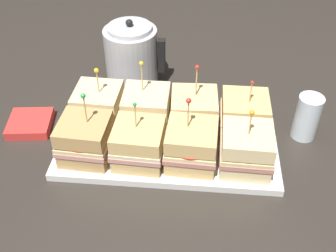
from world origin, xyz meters
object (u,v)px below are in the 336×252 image
Objects in this scene: serving_platter at (168,145)px; sandwich_front_far_right at (246,150)px; drinking_glass at (307,117)px; sandwich_front_center_right at (191,146)px; sandwich_front_center_left at (139,144)px; sandwich_front_far_left at (85,139)px; sandwich_back_far_right at (244,116)px; kettle_steel at (132,55)px; sandwich_back_far_left at (99,107)px; sandwich_back_center_left at (146,110)px; sandwich_back_center_right at (194,113)px; napkin_stack at (30,123)px.

serving_platter is 0.20m from sandwich_front_far_right.
sandwich_front_center_right is at bearing -153.93° from drinking_glass.
sandwich_front_far_left is at bearing 178.87° from sandwich_front_center_left.
sandwich_back_far_right is 0.80× the size of kettle_steel.
sandwich_back_far_left is at bearing 133.58° from sandwich_front_center_left.
kettle_steel reaches higher than serving_platter.
sandwich_front_far_right is at bearing -1.17° from sandwich_front_center_right.
drinking_glass is (0.52, 0.01, -0.01)m from sandwich_back_far_left.
kettle_steel is (-0.13, 0.28, 0.08)m from serving_platter.
sandwich_back_center_left is (0.12, -0.00, -0.00)m from sandwich_back_far_left.
sandwich_front_center_right is 1.10× the size of sandwich_back_far_right.
sandwich_front_far_right reaches higher than sandwich_back_far_right.
kettle_steel is (-0.19, 0.22, 0.02)m from sandwich_back_center_right.
sandwich_front_far_left is 1.09× the size of sandwich_front_center_left.
sandwich_front_far_right is 1.03× the size of sandwich_back_far_right.
sandwich_front_center_right is 0.27m from sandwich_back_far_left.
sandwich_front_center_left is 0.35m from kettle_steel.
kettle_steel reaches higher than sandwich_back_far_left.
kettle_steel reaches higher than drinking_glass.
sandwich_back_far_left reaches higher than sandwich_front_far_right.
sandwich_back_far_right is (0.37, 0.12, -0.00)m from sandwich_front_far_left.
sandwich_front_center_right is at bearing 1.32° from sandwich_front_center_left.
sandwich_back_center_right is 0.28m from drinking_glass.
sandwich_back_far_right is (0.24, 0.12, 0.00)m from sandwich_front_center_left.
serving_platter is at bearing -167.16° from drinking_glass.
sandwich_back_far_left is 1.40× the size of drinking_glass.
drinking_glass is at bearing 41.54° from sandwich_front_far_right.
sandwich_front_far_left is at bearing -135.86° from sandwich_back_center_left.
napkin_stack is at bearing -178.23° from sandwich_back_center_right.
napkin_stack is at bearing -134.92° from kettle_steel.
sandwich_front_far_right is at bearing -11.32° from napkin_stack.
sandwich_front_far_right is 0.27m from sandwich_back_center_left.
sandwich_front_far_left is 0.22m from napkin_stack.
serving_platter is 3.25× the size of sandwich_front_far_right.
serving_platter is 3.18× the size of sandwich_back_far_left.
sandwich_front_center_left is 0.88× the size of sandwich_back_center_right.
sandwich_back_far_right is at bearing 17.88° from sandwich_front_far_left.
napkin_stack is at bearing -178.80° from sandwich_back_far_right.
kettle_steel is (-0.07, 0.22, 0.02)m from sandwich_back_center_left.
napkin_stack is at bearing 168.68° from sandwich_front_far_right.
sandwich_back_far_right is (0.24, -0.00, 0.00)m from sandwich_back_center_left.
sandwich_front_center_right is at bearing 178.83° from sandwich_front_far_right.
sandwich_front_center_right is 0.44m from napkin_stack.
kettle_steel is 1.68× the size of drinking_glass.
kettle_steel is (0.05, 0.22, 0.02)m from sandwich_back_far_left.
drinking_glass is at bearing -23.65° from kettle_steel.
sandwich_back_center_left is (-0.06, 0.06, 0.06)m from serving_platter.
sandwich_back_center_left reaches higher than sandwich_front_center_left.
serving_platter is 3.04× the size of sandwich_front_center_right.
serving_platter is 0.10m from sandwich_front_center_right.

